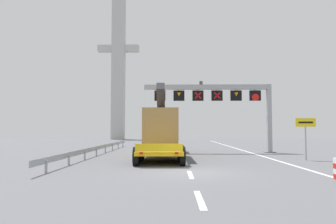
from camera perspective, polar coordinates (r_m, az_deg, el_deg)
name	(u,v)px	position (r m, az deg, el deg)	size (l,w,h in m)	color
ground	(190,173)	(15.76, 4.09, -10.88)	(112.00, 112.00, 0.00)	#5B5B60
lane_markings	(180,147)	(38.21, 2.15, -6.35)	(0.20, 59.71, 0.01)	silver
edge_line_right	(254,154)	(28.56, 15.35, -7.31)	(0.20, 63.00, 0.01)	silver
overhead_lane_gantry	(221,97)	(29.49, 9.57, 2.70)	(11.94, 0.90, 6.58)	#9EA0A5
heavy_haul_truck_yellow	(162,131)	(25.75, -1.13, -3.46)	(3.19, 14.10, 5.30)	yellow
exit_sign_yellow	(306,128)	(23.78, 23.66, -2.75)	(1.39, 0.15, 2.90)	#9EA0A5
guardrail_left	(101,148)	(27.70, -12.11, -6.33)	(0.13, 26.71, 0.76)	#999EA3
bridge_pylon_distant	(118,64)	(70.44, -8.97, 8.54)	(9.00, 2.00, 32.02)	#B7B7B2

